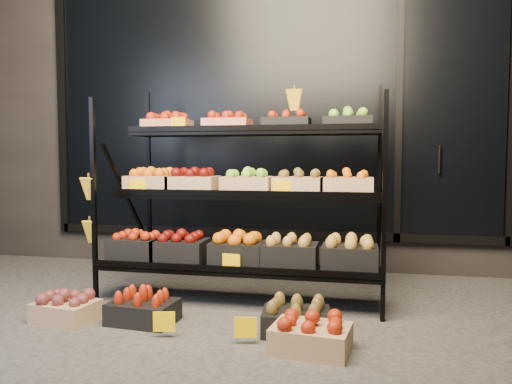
% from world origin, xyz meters
% --- Properties ---
extents(ground, '(24.00, 24.00, 0.00)m').
position_xyz_m(ground, '(0.00, 0.00, 0.00)').
color(ground, '#514F4C').
rests_on(ground, ground).
extents(building, '(6.00, 2.08, 3.50)m').
position_xyz_m(building, '(0.00, 2.59, 1.75)').
color(building, '#2D2826').
rests_on(building, ground).
extents(display_rack, '(2.18, 1.02, 1.72)m').
position_xyz_m(display_rack, '(-0.01, 0.60, 0.79)').
color(display_rack, black).
rests_on(display_rack, ground).
extents(tag_floor_a, '(0.13, 0.01, 0.12)m').
position_xyz_m(tag_floor_a, '(-0.25, -0.40, 0.06)').
color(tag_floor_a, '#FBC500').
rests_on(tag_floor_a, ground).
extents(tag_floor_b, '(0.13, 0.01, 0.12)m').
position_xyz_m(tag_floor_b, '(0.24, -0.40, 0.06)').
color(tag_floor_b, '#FBC500').
rests_on(tag_floor_b, ground).
extents(floor_crate_left, '(0.42, 0.33, 0.19)m').
position_xyz_m(floor_crate_left, '(-1.00, -0.24, 0.09)').
color(floor_crate_left, tan).
rests_on(floor_crate_left, ground).
extents(floor_crate_midleft, '(0.43, 0.34, 0.21)m').
position_xyz_m(floor_crate_midleft, '(-0.49, -0.16, 0.10)').
color(floor_crate_midleft, black).
rests_on(floor_crate_midleft, ground).
extents(floor_crate_midright, '(0.46, 0.36, 0.21)m').
position_xyz_m(floor_crate_midright, '(0.62, -0.42, 0.10)').
color(floor_crate_midright, tan).
rests_on(floor_crate_midright, ground).
extents(floor_crate_right, '(0.44, 0.34, 0.20)m').
position_xyz_m(floor_crate_right, '(0.50, -0.15, 0.10)').
color(floor_crate_right, black).
rests_on(floor_crate_right, ground).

